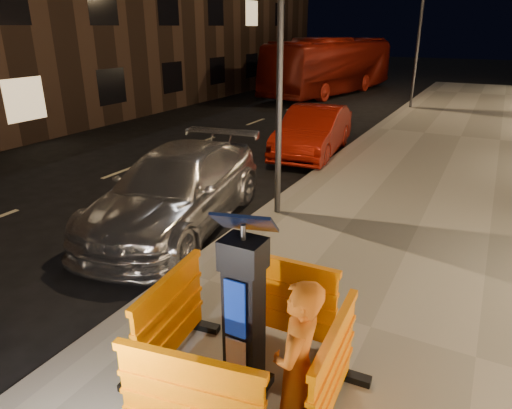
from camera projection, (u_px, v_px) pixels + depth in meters
The scene contains 14 objects.
ground_plane at pixel (182, 281), 7.23m from camera, with size 120.00×120.00×0.00m, color black.
sidewalk at pixel (370, 332), 5.90m from camera, with size 6.00×60.00×0.15m, color gray.
kerb at pixel (182, 277), 7.20m from camera, with size 0.30×60.00×0.15m, color slate.
parking_kiosk at pixel (244, 309), 4.56m from camera, with size 0.62×0.62×1.95m, color black.
barrier_front at pixel (191, 408), 3.93m from camera, with size 1.40×0.57×1.09m, color orange.
barrier_back at pixel (283, 299), 5.50m from camera, with size 1.40×0.57×1.09m, color orange.
barrier_kerbside at pixel (171, 319), 5.13m from camera, with size 1.40×0.57×1.09m, color orange.
barrier_bldgside at pixel (332, 375), 4.31m from camera, with size 1.40×0.57×1.09m, color orange.
car_silver at pixel (179, 224), 9.29m from camera, with size 2.12×5.22×1.52m, color #B6B6BB.
car_red at pixel (312, 154), 14.37m from camera, with size 1.56×4.47×1.47m, color maroon.
bus_doubledecker at pixel (330, 94), 27.37m from camera, with size 2.68×11.44×3.19m, color maroon.
man at pixel (297, 369), 3.92m from camera, with size 0.63×0.41×1.72m, color #B15211.
street_lamp_mid at pixel (280, 62), 8.45m from camera, with size 0.12×0.12×6.00m, color #3F3F44.
street_lamp_far at pixel (418, 41), 20.81m from camera, with size 0.12×0.12×6.00m, color #3F3F44.
Camera 1 is at (3.97, -5.02, 3.76)m, focal length 32.00 mm.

